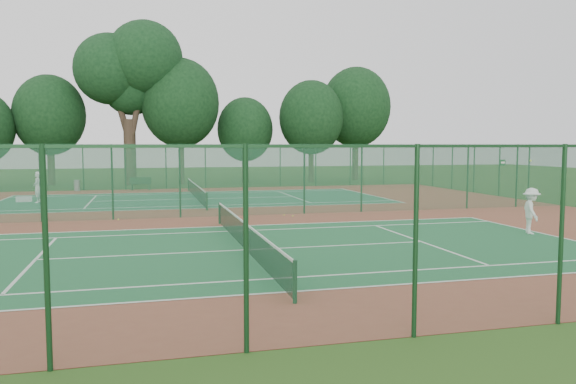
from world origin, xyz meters
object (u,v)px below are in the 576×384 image
(player_near, at_px, (531,211))
(trash_bin, at_px, (77,185))
(player_far, at_px, (37,187))
(kit_bag, at_px, (24,199))
(bench, at_px, (141,184))
(big_tree, at_px, (129,69))

(player_near, distance_m, trash_bin, 32.52)
(player_near, xyz_separation_m, player_far, (-20.77, 17.35, 0.04))
(player_far, height_order, kit_bag, player_far)
(player_near, xyz_separation_m, bench, (-14.87, 25.51, -0.39))
(bench, bearing_deg, player_far, -120.54)
(player_near, relative_size, bench, 1.09)
(player_near, bearing_deg, trash_bin, 57.61)
(player_near, distance_m, big_tree, 36.72)
(kit_bag, height_order, big_tree, big_tree)
(player_far, distance_m, big_tree, 17.91)
(bench, xyz_separation_m, kit_bag, (-6.82, -7.33, -0.34))
(player_near, xyz_separation_m, kit_bag, (-21.70, 18.18, -0.74))
(player_far, xyz_separation_m, big_tree, (5.11, 14.61, 9.00))
(player_near, height_order, big_tree, big_tree)
(trash_bin, distance_m, big_tree, 11.88)
(player_near, height_order, trash_bin, player_near)
(trash_bin, relative_size, big_tree, 0.06)
(player_far, distance_m, bench, 10.07)
(player_near, relative_size, big_tree, 0.13)
(bench, bearing_deg, big_tree, 102.19)
(player_far, xyz_separation_m, trash_bin, (1.26, 8.66, -0.53))
(player_far, relative_size, bench, 1.13)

